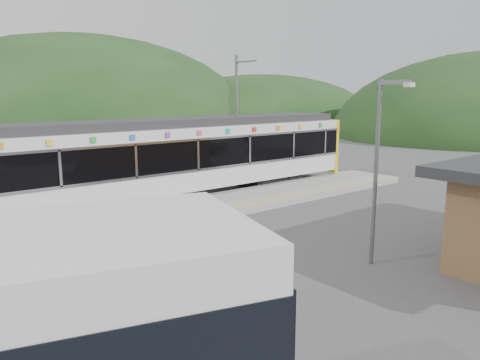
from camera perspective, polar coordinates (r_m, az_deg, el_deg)
ground at (r=16.73m, az=-0.49°, el=-6.49°), size 120.00×120.00×0.00m
hills at (r=24.53m, az=2.99°, el=-0.97°), size 146.00×149.00×26.00m
platform at (r=19.27m, az=-6.69°, el=-3.79°), size 26.00×3.20×0.30m
yellow_line at (r=18.18m, az=-4.47°, el=-4.12°), size 26.00×0.10×0.01m
train at (r=21.69m, az=-8.41°, el=2.93°), size 20.44×3.01×3.74m
catenary_mast_east at (r=27.07m, az=-0.37°, el=7.92°), size 0.18×1.80×7.00m
lamp_post at (r=13.60m, az=16.72°, el=2.77°), size 0.38×0.97×5.28m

